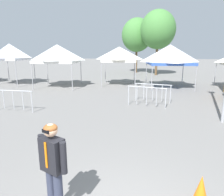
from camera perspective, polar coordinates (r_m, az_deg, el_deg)
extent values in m
cylinder|color=#9E9EA3|center=(18.33, -25.13, 6.33)|extent=(0.06, 0.06, 2.33)
cylinder|color=#9E9EA3|center=(22.13, -26.96, 7.13)|extent=(0.06, 0.06, 2.33)
cylinder|color=#9E9EA3|center=(20.62, -20.81, 7.35)|extent=(0.06, 0.06, 2.33)
pyramid|color=white|center=(20.15, -26.64, 11.71)|extent=(3.04, 3.04, 1.18)
cube|color=white|center=(20.16, -26.44, 9.77)|extent=(3.01, 3.01, 0.20)
cylinder|color=#9E9EA3|center=(16.61, -21.37, 5.82)|extent=(0.06, 0.06, 2.18)
cylinder|color=#9E9EA3|center=(15.55, -11.09, 6.04)|extent=(0.06, 0.06, 2.18)
cylinder|color=#9E9EA3|center=(19.40, -17.54, 7.06)|extent=(0.06, 0.06, 2.18)
cylinder|color=#9E9EA3|center=(18.50, -8.64, 7.24)|extent=(0.06, 0.06, 2.18)
pyramid|color=white|center=(17.35, -15.00, 12.19)|extent=(3.34, 3.34, 1.22)
cube|color=white|center=(17.37, -14.86, 9.85)|extent=(3.30, 3.30, 0.20)
cylinder|color=#9E9EA3|center=(16.61, -2.95, 6.75)|extent=(0.06, 0.06, 2.20)
cylinder|color=#9E9EA3|center=(16.47, 6.50, 6.63)|extent=(0.06, 0.06, 2.20)
cylinder|color=#9E9EA3|center=(19.29, -1.88, 7.66)|extent=(0.06, 0.06, 2.20)
cylinder|color=#9E9EA3|center=(19.17, 6.27, 7.56)|extent=(0.06, 0.06, 2.20)
pyramid|color=white|center=(17.74, 2.03, 12.42)|extent=(2.93, 2.93, 1.04)
cube|color=white|center=(17.76, 2.01, 10.42)|extent=(2.90, 2.90, 0.20)
cylinder|color=#9E9EA3|center=(15.35, 11.07, 5.71)|extent=(0.06, 0.06, 2.05)
cylinder|color=#9E9EA3|center=(16.17, 22.36, 5.33)|extent=(0.06, 0.06, 2.05)
cylinder|color=#9E9EA3|center=(18.49, 9.55, 7.01)|extent=(0.06, 0.06, 2.05)
cylinder|color=#9E9EA3|center=(19.17, 19.11, 6.69)|extent=(0.06, 0.06, 2.05)
pyramid|color=white|center=(17.11, 15.89, 11.89)|extent=(3.60, 3.60, 1.33)
cube|color=#3359B2|center=(17.14, 15.73, 9.34)|extent=(3.57, 3.57, 0.20)
cylinder|color=#9E9EA3|center=(19.65, 26.84, 6.12)|extent=(0.06, 0.06, 2.04)
cylinder|color=#33384C|center=(4.25, -16.43, -23.61)|extent=(0.16, 0.16, 0.92)
cylinder|color=#33384C|center=(4.14, -14.64, -24.63)|extent=(0.16, 0.16, 0.92)
cube|color=black|center=(3.78, -16.28, -14.89)|extent=(0.48, 0.40, 0.60)
cylinder|color=black|center=(3.97, -18.94, -13.41)|extent=(0.11, 0.11, 0.56)
cylinder|color=black|center=(3.60, -13.36, -15.93)|extent=(0.11, 0.11, 0.56)
sphere|color=#D8A884|center=(3.60, -16.74, -8.62)|extent=(0.23, 0.23, 0.23)
ellipsoid|color=brown|center=(3.59, -16.78, -8.02)|extent=(0.23, 0.23, 0.14)
cube|color=black|center=(3.53, -18.07, -8.87)|extent=(0.14, 0.09, 0.06)
cube|color=orange|center=(3.69, -17.93, -14.91)|extent=(0.04, 0.03, 0.46)
cylinder|color=brown|center=(27.94, 6.76, 10.43)|extent=(0.28, 0.28, 3.30)
ellipsoid|color=#47843D|center=(27.97, 6.95, 17.03)|extent=(3.93, 3.93, 4.32)
cylinder|color=brown|center=(25.37, 12.29, 10.36)|extent=(0.28, 0.28, 3.66)
ellipsoid|color=#47843D|center=(25.44, 12.69, 18.12)|extent=(4.04, 4.04, 4.44)
cylinder|color=#B7BABF|center=(11.99, 11.38, 3.75)|extent=(2.05, 0.56, 0.05)
cylinder|color=#B7BABF|center=(11.97, 15.98, 0.92)|extent=(0.04, 0.04, 1.05)
cylinder|color=#B7BABF|center=(12.27, 6.67, 1.65)|extent=(0.04, 0.04, 1.05)
cylinder|color=#B7BABF|center=(12.00, 13.75, 1.34)|extent=(0.04, 0.04, 0.92)
cylinder|color=#B7BABF|center=(12.07, 11.28, 1.54)|extent=(0.04, 0.04, 0.92)
cylinder|color=#B7BABF|center=(12.16, 8.84, 1.73)|extent=(0.04, 0.04, 0.92)
cylinder|color=#B7BABF|center=(11.03, -26.05, 1.85)|extent=(2.10, 0.20, 0.05)
cylinder|color=#B7BABF|center=(10.58, -21.40, -1.06)|extent=(0.04, 0.04, 1.05)
cylinder|color=#B7BABF|center=(10.82, -23.55, -0.66)|extent=(0.04, 0.04, 0.92)
cylinder|color=#B7BABF|center=(11.12, -25.80, -0.53)|extent=(0.04, 0.04, 0.92)
cylinder|color=#B7BABF|center=(11.44, -27.93, -0.41)|extent=(0.04, 0.04, 0.92)
cylinder|color=#B7BABF|center=(10.95, 9.70, 2.94)|extent=(2.04, 0.60, 0.05)
cylinder|color=#B7BABF|center=(10.90, 14.73, -0.18)|extent=(0.04, 0.04, 1.05)
cylinder|color=#B7BABF|center=(11.30, 4.65, 0.68)|extent=(0.04, 0.04, 1.05)
cylinder|color=#B7BABF|center=(10.95, 12.29, 0.30)|extent=(0.04, 0.04, 0.92)
cylinder|color=#B7BABF|center=(11.04, 9.61, 0.53)|extent=(0.04, 0.04, 0.92)
cylinder|color=#B7BABF|center=(11.16, 6.98, 0.75)|extent=(0.04, 0.04, 0.92)
cone|color=orange|center=(4.70, 23.54, -22.47)|extent=(0.32, 0.32, 0.62)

